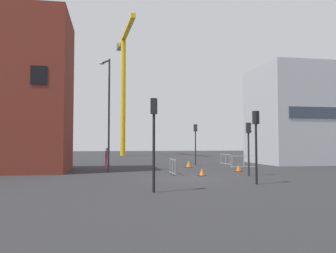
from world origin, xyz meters
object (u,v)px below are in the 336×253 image
Objects in this scene: traffic_light_median at (249,140)px; traffic_cone_orange at (238,168)px; traffic_cone_striped at (202,172)px; traffic_light_near at (195,138)px; pedestrian_walking at (107,157)px; traffic_light_crosswalk at (154,129)px; construction_crane at (124,74)px; traffic_light_island at (256,135)px; streetlamp_tall at (108,107)px; traffic_cone_by_barrier at (189,164)px.

traffic_light_median reaches higher than traffic_cone_orange.
traffic_cone_striped is at bearing 168.92° from traffic_light_median.
pedestrian_walking is (-8.58, -4.13, -1.67)m from traffic_light_near.
traffic_cone_orange is at bearing 52.13° from traffic_light_crosswalk.
construction_crane is 39.72m from traffic_cone_orange.
traffic_light_island is (5.21, -44.34, -12.01)m from construction_crane.
traffic_cone_orange is at bearing -20.69° from pedestrian_walking.
traffic_light_median is 7.17× the size of traffic_cone_striped.
traffic_light_near is at bearing 25.69° from pedestrian_walking.
traffic_light_crosswalk reaches higher than traffic_light_island.
construction_crane is 31.37m from traffic_light_near.
traffic_light_island is (-0.76, -15.94, -0.11)m from traffic_light_near.
traffic_light_island is at bearing -83.30° from construction_crane.
construction_crane reaches higher than traffic_light_median.
streetlamp_tall is 12.14m from traffic_light_island.
traffic_light_median is 1.98× the size of pedestrian_walking.
traffic_light_island is 7.84× the size of traffic_cone_striped.
traffic_light_crosswalk is 13.07m from traffic_cone_orange.
streetlamp_tall is 2.41× the size of traffic_light_median.
traffic_light_near is 15.96m from traffic_light_island.
traffic_light_near is (5.97, -28.40, -11.90)m from construction_crane.
traffic_cone_striped is at bearing -31.86° from streetlamp_tall.
traffic_cone_orange is at bearing -62.28° from traffic_cone_by_barrier.
traffic_light_crosswalk is 7.57× the size of traffic_cone_orange.
traffic_light_near is 9.67m from pedestrian_walking.
traffic_light_island is at bearing -104.88° from traffic_cone_orange.
streetlamp_tall reaches higher than pedestrian_walking.
traffic_light_island is 6.37× the size of traffic_cone_by_barrier.
pedestrian_walking is (-2.09, 13.88, -1.74)m from traffic_light_crosswalk.
traffic_light_median is at bearing 71.68° from traffic_light_island.
streetlamp_tall is 9.52m from traffic_cone_by_barrier.
traffic_cone_by_barrier is at bearing 71.43° from traffic_light_crosswalk.
traffic_light_median is at bearing -25.68° from streetlamp_tall.
traffic_light_crosswalk is 19.14m from traffic_light_near.
streetlamp_tall is 2.10× the size of traffic_light_near.
streetlamp_tall is at bearing -89.09° from pedestrian_walking.
streetlamp_tall is at bearing -149.68° from traffic_cone_by_barrier.
streetlamp_tall is 10.60m from traffic_light_median.
traffic_light_near is at bearing 70.18° from traffic_light_crosswalk.
traffic_light_crosswalk is (-0.52, -46.41, -11.84)m from construction_crane.
traffic_light_median is 9.17m from traffic_cone_by_barrier.
traffic_light_near is 2.27× the size of pedestrian_walking.
construction_crane is 36.72m from streetlamp_tall.
traffic_cone_by_barrier is (-2.10, 8.67, -2.13)m from traffic_light_median.
traffic_light_island reaches higher than traffic_cone_orange.
traffic_light_near is at bearing -78.13° from construction_crane.
construction_crane is at bearing 89.35° from traffic_light_crosswalk.
traffic_light_island is 8.66m from traffic_cone_orange.
traffic_light_median is 0.91× the size of traffic_light_island.
traffic_light_median is at bearing -76.38° from traffic_cone_by_barrier.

